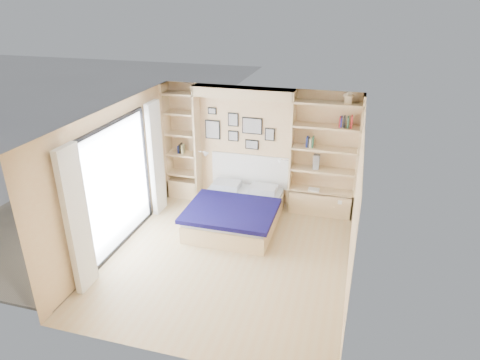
# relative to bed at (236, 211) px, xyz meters

# --- Properties ---
(ground) EXTENTS (4.50, 4.50, 0.00)m
(ground) POSITION_rel_bed_xyz_m (0.19, -1.18, -0.27)
(ground) COLOR tan
(ground) RESTS_ON ground
(room_shell) EXTENTS (4.50, 4.50, 4.50)m
(room_shell) POSITION_rel_bed_xyz_m (-0.19, 0.34, 0.81)
(room_shell) COLOR #DDBC89
(room_shell) RESTS_ON ground
(bed) EXTENTS (1.66, 2.09, 1.07)m
(bed) POSITION_rel_bed_xyz_m (0.00, 0.00, 0.00)
(bed) COLOR #E0C08A
(bed) RESTS_ON ground
(photo_gallery) EXTENTS (1.48, 0.02, 0.82)m
(photo_gallery) POSITION_rel_bed_xyz_m (-0.26, 1.04, 1.34)
(photo_gallery) COLOR black
(photo_gallery) RESTS_ON ground
(reading_lamps) EXTENTS (1.92, 0.12, 0.15)m
(reading_lamps) POSITION_rel_bed_xyz_m (-0.11, 0.82, 0.83)
(reading_lamps) COLOR silver
(reading_lamps) RESTS_ON ground
(shelf_decor) EXTENTS (3.54, 0.23, 2.03)m
(shelf_decor) POSITION_rel_bed_xyz_m (1.27, 0.89, 1.42)
(shelf_decor) COLOR navy
(shelf_decor) RESTS_ON ground
(deck) EXTENTS (3.20, 4.00, 0.05)m
(deck) POSITION_rel_bed_xyz_m (-3.41, -1.18, -0.27)
(deck) COLOR #635949
(deck) RESTS_ON ground
(deck_chair) EXTENTS (0.74, 0.98, 0.87)m
(deck_chair) POSITION_rel_bed_xyz_m (-2.99, -0.59, 0.15)
(deck_chair) COLOR tan
(deck_chair) RESTS_ON ground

